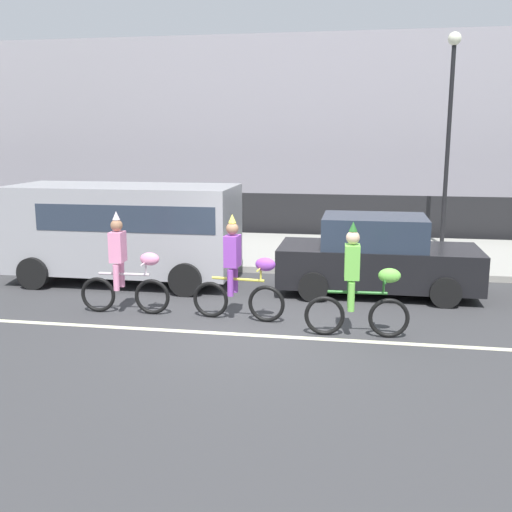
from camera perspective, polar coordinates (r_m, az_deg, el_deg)
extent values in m
plane|color=#38383A|center=(10.53, 0.12, -6.67)|extent=(80.00, 80.00, 0.00)
cube|color=beige|center=(10.06, -0.36, -7.53)|extent=(36.00, 0.14, 0.01)
cube|color=#9E9B93|center=(16.76, 3.88, 0.44)|extent=(60.00, 5.00, 0.15)
cube|color=black|center=(19.51, 4.80, 3.86)|extent=(40.00, 0.08, 1.40)
cube|color=#99939E|center=(28.12, 2.15, 12.05)|extent=(28.00, 8.00, 7.10)
torus|color=black|center=(11.28, -9.86, -3.84)|extent=(0.67, 0.09, 0.67)
torus|color=black|center=(11.63, -14.80, -3.58)|extent=(0.67, 0.09, 0.67)
cylinder|color=silver|center=(11.34, -12.46, -1.68)|extent=(0.97, 0.08, 0.05)
cylinder|color=silver|center=(11.38, -13.19, -1.21)|extent=(0.04, 0.04, 0.18)
cylinder|color=silver|center=(11.18, -10.47, -1.19)|extent=(0.04, 0.04, 0.23)
cylinder|color=silver|center=(11.16, -10.49, -0.62)|extent=(0.05, 0.50, 0.03)
ellipsoid|color=pink|center=(11.12, -10.09, -0.28)|extent=(0.37, 0.21, 0.24)
cube|color=pink|center=(11.28, -13.05, 0.86)|extent=(0.25, 0.33, 0.56)
sphere|color=#9E7051|center=(11.21, -13.14, 2.87)|extent=(0.22, 0.22, 0.22)
cone|color=silver|center=(11.19, -13.18, 3.78)|extent=(0.14, 0.14, 0.16)
cylinder|color=pink|center=(11.26, -13.18, -2.02)|extent=(0.11, 0.11, 0.48)
cylinder|color=pink|center=(11.52, -12.68, -1.70)|extent=(0.11, 0.11, 0.48)
torus|color=black|center=(10.66, 1.00, -4.57)|extent=(0.67, 0.13, 0.67)
torus|color=black|center=(10.95, -4.35, -4.16)|extent=(0.67, 0.13, 0.67)
cylinder|color=#E5D84C|center=(10.69, -1.73, -2.23)|extent=(0.97, 0.14, 0.05)
cylinder|color=#E5D84C|center=(10.71, -2.50, -1.71)|extent=(0.04, 0.04, 0.18)
cylinder|color=#E5D84C|center=(10.55, 0.46, -1.76)|extent=(0.04, 0.04, 0.23)
cylinder|color=#E5D84C|center=(10.52, 0.46, -1.15)|extent=(0.08, 0.50, 0.03)
ellipsoid|color=purple|center=(10.49, 0.90, -0.81)|extent=(0.38, 0.23, 0.24)
cube|color=purple|center=(10.60, -2.26, 0.49)|extent=(0.27, 0.34, 0.56)
sphere|color=#9E7051|center=(10.54, -2.28, 2.62)|extent=(0.22, 0.22, 0.22)
cone|color=#E5D84C|center=(10.51, -2.28, 3.59)|extent=(0.14, 0.14, 0.16)
cylinder|color=purple|center=(10.59, -2.46, -2.58)|extent=(0.11, 0.11, 0.48)
cylinder|color=purple|center=(10.85, -2.01, -2.23)|extent=(0.11, 0.11, 0.48)
torus|color=black|center=(10.09, 12.54, -5.78)|extent=(0.67, 0.10, 0.67)
torus|color=black|center=(10.04, 6.54, -5.66)|extent=(0.67, 0.10, 0.67)
cylinder|color=#266626|center=(9.94, 9.62, -3.45)|extent=(0.97, 0.10, 0.05)
cylinder|color=#266626|center=(9.91, 8.77, -2.92)|extent=(0.04, 0.04, 0.18)
cylinder|color=#266626|center=(9.94, 12.07, -2.85)|extent=(0.04, 0.04, 0.23)
cylinder|color=#266626|center=(9.91, 12.10, -2.21)|extent=(0.06, 0.50, 0.03)
ellipsoid|color=#72CC4C|center=(9.90, 12.60, -1.83)|extent=(0.37, 0.22, 0.24)
cube|color=#72CC4C|center=(9.81, 9.14, -0.55)|extent=(0.25, 0.33, 0.56)
sphere|color=beige|center=(9.74, 9.22, 1.75)|extent=(0.22, 0.22, 0.22)
cone|color=#266626|center=(9.71, 9.25, 2.79)|extent=(0.14, 0.14, 0.16)
cylinder|color=#72CC4C|center=(9.81, 9.06, -3.87)|extent=(0.11, 0.11, 0.48)
cylinder|color=#72CC4C|center=(10.08, 9.02, -3.45)|extent=(0.11, 0.11, 0.48)
cube|color=#99999E|center=(13.74, -12.44, 2.64)|extent=(5.00, 2.00, 1.90)
cube|color=#283342|center=(13.55, -10.93, 4.07)|extent=(3.90, 2.02, 0.56)
cylinder|color=black|center=(12.43, -6.72, -2.24)|extent=(0.70, 0.22, 0.70)
cylinder|color=black|center=(14.30, -4.45, -0.37)|extent=(0.70, 0.22, 0.70)
cylinder|color=black|center=(13.77, -20.42, -1.54)|extent=(0.70, 0.22, 0.70)
cylinder|color=black|center=(15.49, -16.74, 0.09)|extent=(0.70, 0.22, 0.70)
cube|color=black|center=(12.76, 11.51, -0.88)|extent=(4.10, 1.72, 0.80)
cube|color=#232D3D|center=(12.62, 11.19, 2.33)|extent=(2.10, 1.58, 0.64)
cylinder|color=black|center=(12.10, 17.59, -3.33)|extent=(0.60, 0.20, 0.60)
cylinder|color=black|center=(13.76, 16.67, -1.51)|extent=(0.60, 0.20, 0.60)
cylinder|color=black|center=(12.01, 5.48, -2.94)|extent=(0.60, 0.20, 0.60)
cylinder|color=black|center=(13.68, 6.04, -1.16)|extent=(0.60, 0.20, 0.60)
cylinder|color=black|center=(17.88, 17.79, 9.74)|extent=(0.12, 0.12, 5.50)
sphere|color=#EAEACC|center=(18.05, 18.39, 19.06)|extent=(0.36, 0.36, 0.36)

